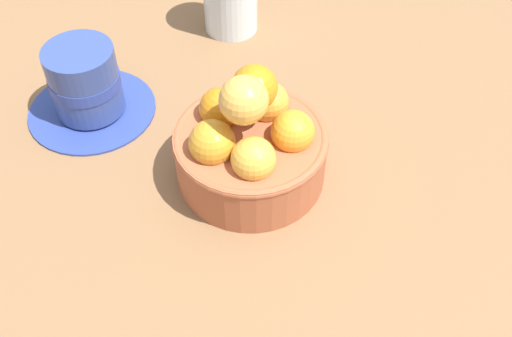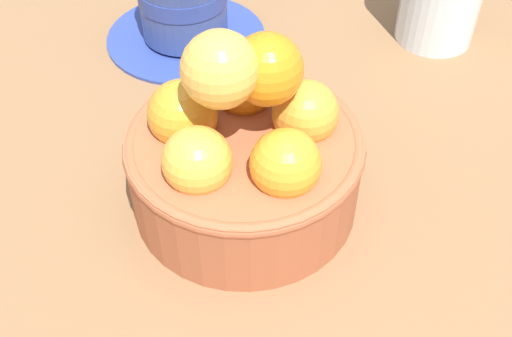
# 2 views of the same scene
# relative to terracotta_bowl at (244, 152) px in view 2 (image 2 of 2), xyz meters

# --- Properties ---
(ground_plane) EXTENTS (1.32, 1.09, 0.04)m
(ground_plane) POSITION_rel_terracotta_bowl_xyz_m (-0.00, 0.00, -0.07)
(ground_plane) COLOR brown
(terracotta_bowl) EXTENTS (0.16, 0.16, 0.14)m
(terracotta_bowl) POSITION_rel_terracotta_bowl_xyz_m (0.00, 0.00, 0.00)
(terracotta_bowl) COLOR #AD5938
(terracotta_bowl) RESTS_ON ground_plane
(coffee_cup) EXTENTS (0.15, 0.15, 0.09)m
(coffee_cup) POSITION_rel_terracotta_bowl_xyz_m (0.18, -0.11, -0.01)
(coffee_cup) COLOR #2E4193
(coffee_cup) RESTS_ON ground_plane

